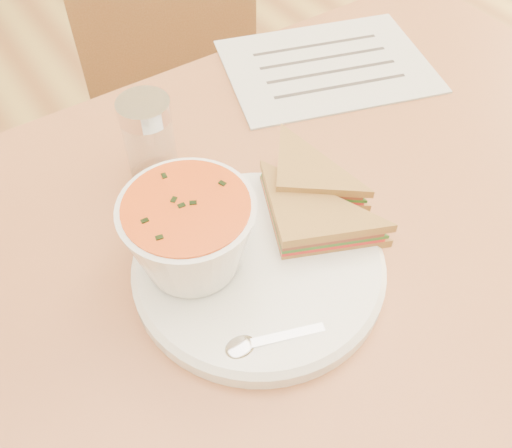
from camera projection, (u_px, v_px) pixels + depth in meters
dining_table at (298, 376)px, 0.92m from camera, size 1.00×0.70×0.75m
chair_far at (199, 133)px, 1.21m from camera, size 0.46×0.46×0.87m
plate at (259, 267)px, 0.58m from camera, size 0.32×0.32×0.02m
soup_bowl at (190, 238)px, 0.54m from camera, size 0.14×0.14×0.09m
sandwich_half_a at (282, 253)px, 0.56m from camera, size 0.15×0.15×0.04m
sandwich_half_b at (276, 197)px, 0.60m from camera, size 0.14×0.14×0.03m
spoon at (289, 336)px, 0.52m from camera, size 0.16×0.08×0.01m
paper_menu at (327, 66)px, 0.82m from camera, size 0.34×0.29×0.00m
condiment_shaker at (149, 140)px, 0.64m from camera, size 0.07×0.07×0.11m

